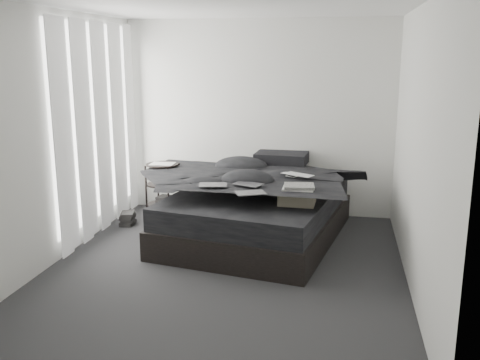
% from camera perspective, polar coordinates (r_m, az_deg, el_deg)
% --- Properties ---
extents(floor, '(3.60, 4.20, 0.01)m').
position_cam_1_polar(floor, '(5.55, -1.59, -9.44)').
color(floor, '#2B2B2E').
rests_on(floor, ground).
extents(ceiling, '(3.60, 4.20, 0.01)m').
position_cam_1_polar(ceiling, '(5.14, -1.78, 18.36)').
color(ceiling, white).
rests_on(ceiling, ground).
extents(wall_back, '(3.60, 0.01, 2.60)m').
position_cam_1_polar(wall_back, '(7.23, 1.96, 6.58)').
color(wall_back, silver).
rests_on(wall_back, ground).
extents(wall_front, '(3.60, 0.01, 2.60)m').
position_cam_1_polar(wall_front, '(3.22, -9.83, -2.17)').
color(wall_front, silver).
rests_on(wall_front, ground).
extents(wall_left, '(0.01, 4.20, 2.60)m').
position_cam_1_polar(wall_left, '(5.85, -19.21, 4.24)').
color(wall_left, silver).
rests_on(wall_left, ground).
extents(wall_right, '(0.01, 4.20, 2.60)m').
position_cam_1_polar(wall_right, '(5.11, 18.45, 3.09)').
color(wall_right, silver).
rests_on(wall_right, ground).
extents(window_left, '(0.02, 2.00, 2.30)m').
position_cam_1_polar(window_left, '(6.62, -15.22, 5.93)').
color(window_left, white).
rests_on(window_left, wall_left).
extents(curtain_left, '(0.06, 2.12, 2.48)m').
position_cam_1_polar(curtain_left, '(6.61, -14.79, 5.33)').
color(curtain_left, white).
rests_on(curtain_left, wall_left).
extents(bed, '(2.18, 2.64, 0.32)m').
position_cam_1_polar(bed, '(6.41, 1.82, -4.75)').
color(bed, black).
rests_on(bed, floor).
extents(mattress, '(2.10, 2.56, 0.25)m').
position_cam_1_polar(mattress, '(6.33, 1.84, -2.29)').
color(mattress, black).
rests_on(mattress, bed).
extents(duvet, '(2.07, 2.30, 0.27)m').
position_cam_1_polar(duvet, '(6.21, 1.69, -0.08)').
color(duvet, black).
rests_on(duvet, mattress).
extents(pillow_lower, '(0.78, 0.60, 0.16)m').
position_cam_1_polar(pillow_lower, '(7.14, 3.87, 1.20)').
color(pillow_lower, black).
rests_on(pillow_lower, mattress).
extents(pillow_upper, '(0.70, 0.51, 0.15)m').
position_cam_1_polar(pillow_upper, '(7.06, 4.46, 2.34)').
color(pillow_upper, black).
rests_on(pillow_upper, pillow_lower).
extents(laptop, '(0.45, 0.39, 0.03)m').
position_cam_1_polar(laptop, '(6.15, 5.87, 1.19)').
color(laptop, silver).
rests_on(laptop, duvet).
extents(comic_a, '(0.33, 0.25, 0.01)m').
position_cam_1_polar(comic_a, '(5.76, -2.90, 0.30)').
color(comic_a, black).
rests_on(comic_a, duvet).
extents(comic_b, '(0.35, 0.29, 0.01)m').
position_cam_1_polar(comic_b, '(5.79, 0.90, 0.45)').
color(comic_b, black).
rests_on(comic_b, duvet).
extents(comic_c, '(0.35, 0.30, 0.01)m').
position_cam_1_polar(comic_c, '(5.42, 1.11, -0.36)').
color(comic_c, black).
rests_on(comic_c, duvet).
extents(side_stand, '(0.48, 0.48, 0.77)m').
position_cam_1_polar(side_stand, '(7.00, -8.20, -1.41)').
color(side_stand, black).
rests_on(side_stand, floor).
extents(papers, '(0.30, 0.22, 0.02)m').
position_cam_1_polar(papers, '(6.90, -8.27, 1.69)').
color(papers, white).
rests_on(papers, side_stand).
extents(floor_books, '(0.19, 0.25, 0.16)m').
position_cam_1_polar(floor_books, '(7.03, -11.89, -4.08)').
color(floor_books, black).
rests_on(floor_books, floor).
extents(box_lower, '(0.43, 0.34, 0.32)m').
position_cam_1_polar(box_lower, '(5.91, 6.09, -6.42)').
color(box_lower, black).
rests_on(box_lower, floor).
extents(box_mid, '(0.42, 0.35, 0.24)m').
position_cam_1_polar(box_mid, '(5.82, 6.24, -3.87)').
color(box_mid, '#6D6756').
rests_on(box_mid, box_lower).
extents(box_upper, '(0.39, 0.32, 0.17)m').
position_cam_1_polar(box_upper, '(5.77, 6.11, -1.89)').
color(box_upper, '#6D6756').
rests_on(box_upper, box_mid).
extents(art_book_white, '(0.33, 0.26, 0.03)m').
position_cam_1_polar(art_book_white, '(5.74, 6.23, -0.93)').
color(art_book_white, silver).
rests_on(art_book_white, box_upper).
extents(art_book_snake, '(0.34, 0.29, 0.03)m').
position_cam_1_polar(art_book_snake, '(5.73, 6.33, -0.66)').
color(art_book_snake, silver).
rests_on(art_book_snake, art_book_white).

